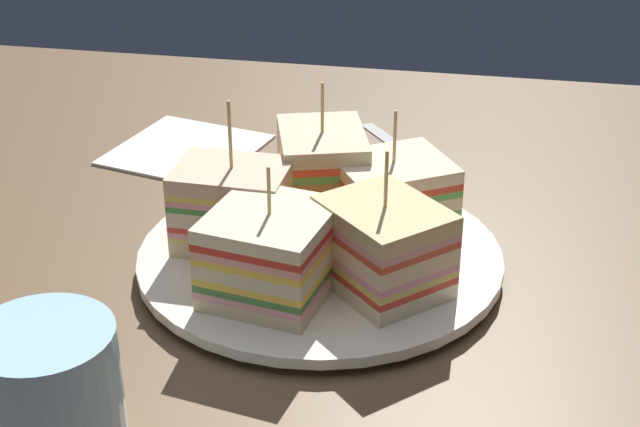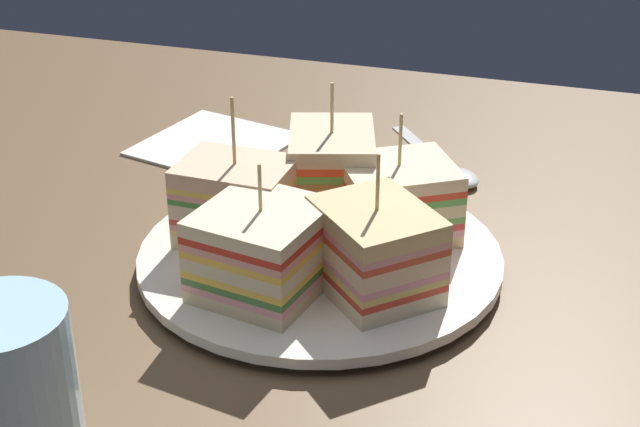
{
  "view_description": "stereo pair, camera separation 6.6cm",
  "coord_description": "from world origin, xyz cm",
  "px_view_note": "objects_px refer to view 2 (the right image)",
  "views": [
    {
      "loc": [
        -11.14,
        57.51,
        34.91
      ],
      "look_at": [
        0.0,
        0.0,
        4.36
      ],
      "focal_mm": 54.29,
      "sensor_mm": 36.0,
      "label": 1
    },
    {
      "loc": [
        -17.53,
        55.89,
        34.91
      ],
      "look_at": [
        0.0,
        0.0,
        4.36
      ],
      "focal_mm": 54.29,
      "sensor_mm": 36.0,
      "label": 2
    }
  ],
  "objects_px": {
    "plate": "(320,258)",
    "chip_pile": "(312,237)",
    "sandwich_wedge_4": "(397,200)",
    "sandwich_wedge_2": "(262,250)",
    "drinking_glass": "(13,415)",
    "sandwich_wedge_1": "(239,200)",
    "sandwich_wedge_0": "(332,173)",
    "sandwich_wedge_3": "(375,250)",
    "napkin": "(214,143)",
    "spoon": "(451,170)"
  },
  "relations": [
    {
      "from": "plate",
      "to": "sandwich_wedge_4",
      "type": "height_order",
      "value": "sandwich_wedge_4"
    },
    {
      "from": "sandwich_wedge_2",
      "to": "chip_pile",
      "type": "xyz_separation_m",
      "value": [
        -0.01,
        -0.06,
        -0.02
      ]
    },
    {
      "from": "spoon",
      "to": "plate",
      "type": "bearing_deg",
      "value": -55.17
    },
    {
      "from": "sandwich_wedge_2",
      "to": "sandwich_wedge_3",
      "type": "distance_m",
      "value": 0.07
    },
    {
      "from": "sandwich_wedge_1",
      "to": "napkin",
      "type": "relative_size",
      "value": 0.89
    },
    {
      "from": "sandwich_wedge_2",
      "to": "napkin",
      "type": "relative_size",
      "value": 0.75
    },
    {
      "from": "sandwich_wedge_0",
      "to": "napkin",
      "type": "xyz_separation_m",
      "value": [
        0.15,
        -0.12,
        -0.04
      ]
    },
    {
      "from": "plate",
      "to": "sandwich_wedge_1",
      "type": "xyz_separation_m",
      "value": [
        0.06,
        -0.0,
        0.03
      ]
    },
    {
      "from": "plate",
      "to": "sandwich_wedge_1",
      "type": "height_order",
      "value": "sandwich_wedge_1"
    },
    {
      "from": "sandwich_wedge_0",
      "to": "sandwich_wedge_4",
      "type": "distance_m",
      "value": 0.06
    },
    {
      "from": "sandwich_wedge_1",
      "to": "spoon",
      "type": "distance_m",
      "value": 0.22
    },
    {
      "from": "spoon",
      "to": "drinking_glass",
      "type": "bearing_deg",
      "value": -54.79
    },
    {
      "from": "sandwich_wedge_3",
      "to": "napkin",
      "type": "height_order",
      "value": "sandwich_wedge_3"
    },
    {
      "from": "sandwich_wedge_3",
      "to": "sandwich_wedge_4",
      "type": "height_order",
      "value": "sandwich_wedge_3"
    },
    {
      "from": "sandwich_wedge_1",
      "to": "sandwich_wedge_3",
      "type": "bearing_deg",
      "value": -18.68
    },
    {
      "from": "drinking_glass",
      "to": "sandwich_wedge_3",
      "type": "bearing_deg",
      "value": -120.85
    },
    {
      "from": "plate",
      "to": "drinking_glass",
      "type": "xyz_separation_m",
      "value": [
        0.08,
        0.25,
        0.04
      ]
    },
    {
      "from": "chip_pile",
      "to": "drinking_glass",
      "type": "height_order",
      "value": "drinking_glass"
    },
    {
      "from": "sandwich_wedge_2",
      "to": "spoon",
      "type": "relative_size",
      "value": 0.7
    },
    {
      "from": "sandwich_wedge_4",
      "to": "drinking_glass",
      "type": "distance_m",
      "value": 0.32
    },
    {
      "from": "sandwich_wedge_0",
      "to": "chip_pile",
      "type": "height_order",
      "value": "sandwich_wedge_0"
    },
    {
      "from": "sandwich_wedge_1",
      "to": "sandwich_wedge_3",
      "type": "distance_m",
      "value": 0.12
    },
    {
      "from": "drinking_glass",
      "to": "sandwich_wedge_4",
      "type": "bearing_deg",
      "value": -112.83
    },
    {
      "from": "sandwich_wedge_1",
      "to": "sandwich_wedge_0",
      "type": "bearing_deg",
      "value": 49.59
    },
    {
      "from": "chip_pile",
      "to": "plate",
      "type": "bearing_deg",
      "value": 139.4
    },
    {
      "from": "plate",
      "to": "sandwich_wedge_3",
      "type": "relative_size",
      "value": 2.57
    },
    {
      "from": "sandwich_wedge_3",
      "to": "chip_pile",
      "type": "relative_size",
      "value": 1.61
    },
    {
      "from": "sandwich_wedge_1",
      "to": "sandwich_wedge_3",
      "type": "height_order",
      "value": "sandwich_wedge_1"
    },
    {
      "from": "plate",
      "to": "drinking_glass",
      "type": "bearing_deg",
      "value": 72.55
    },
    {
      "from": "sandwich_wedge_4",
      "to": "sandwich_wedge_0",
      "type": "bearing_deg",
      "value": -50.6
    },
    {
      "from": "sandwich_wedge_1",
      "to": "sandwich_wedge_4",
      "type": "height_order",
      "value": "sandwich_wedge_1"
    },
    {
      "from": "sandwich_wedge_3",
      "to": "napkin",
      "type": "distance_m",
      "value": 0.3
    },
    {
      "from": "sandwich_wedge_1",
      "to": "chip_pile",
      "type": "bearing_deg",
      "value": 5.22
    },
    {
      "from": "sandwich_wedge_0",
      "to": "drinking_glass",
      "type": "relative_size",
      "value": 0.98
    },
    {
      "from": "sandwich_wedge_4",
      "to": "spoon",
      "type": "distance_m",
      "value": 0.14
    },
    {
      "from": "sandwich_wedge_1",
      "to": "drinking_glass",
      "type": "bearing_deg",
      "value": -92.44
    },
    {
      "from": "sandwich_wedge_2",
      "to": "sandwich_wedge_3",
      "type": "xyz_separation_m",
      "value": [
        -0.07,
        -0.02,
        0.0
      ]
    },
    {
      "from": "sandwich_wedge_1",
      "to": "plate",
      "type": "bearing_deg",
      "value": -1.69
    },
    {
      "from": "chip_pile",
      "to": "sandwich_wedge_1",
      "type": "bearing_deg",
      "value": 3.71
    },
    {
      "from": "drinking_glass",
      "to": "spoon",
      "type": "bearing_deg",
      "value": -107.72
    },
    {
      "from": "plate",
      "to": "sandwich_wedge_0",
      "type": "distance_m",
      "value": 0.07
    },
    {
      "from": "sandwich_wedge_4",
      "to": "sandwich_wedge_2",
      "type": "bearing_deg",
      "value": 24.8
    },
    {
      "from": "spoon",
      "to": "sandwich_wedge_1",
      "type": "bearing_deg",
      "value": -71.12
    },
    {
      "from": "sandwich_wedge_0",
      "to": "sandwich_wedge_4",
      "type": "xyz_separation_m",
      "value": [
        -0.05,
        0.02,
        -0.01
      ]
    },
    {
      "from": "plate",
      "to": "spoon",
      "type": "relative_size",
      "value": 1.97
    },
    {
      "from": "plate",
      "to": "chip_pile",
      "type": "bearing_deg",
      "value": -40.6
    },
    {
      "from": "sandwich_wedge_1",
      "to": "spoon",
      "type": "height_order",
      "value": "sandwich_wedge_1"
    },
    {
      "from": "sandwich_wedge_2",
      "to": "sandwich_wedge_4",
      "type": "height_order",
      "value": "sandwich_wedge_4"
    },
    {
      "from": "sandwich_wedge_0",
      "to": "spoon",
      "type": "relative_size",
      "value": 0.79
    },
    {
      "from": "sandwich_wedge_2",
      "to": "drinking_glass",
      "type": "bearing_deg",
      "value": 173.75
    }
  ]
}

